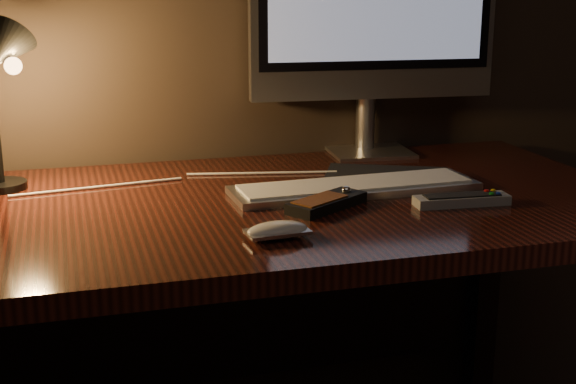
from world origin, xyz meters
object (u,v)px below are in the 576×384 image
object	(u,v)px
desk	(219,255)
desk_lamp	(2,75)
monitor	(375,0)
media_remote	(327,202)
mouse	(277,233)
tv_remote	(462,200)
keyboard	(355,187)

from	to	relation	value
desk	desk_lamp	xyz separation A→B (m)	(-0.39, 0.12, 0.36)
monitor	media_remote	xyz separation A→B (m)	(-0.25, -0.41, -0.35)
monitor	mouse	distance (m)	0.76
monitor	mouse	world-z (taller)	monitor
monitor	tv_remote	world-z (taller)	monitor
desk	tv_remote	bearing A→B (deg)	-26.44
monitor	media_remote	size ratio (longest dim) A/B	3.51
monitor	desk_lamp	size ratio (longest dim) A/B	1.77
media_remote	desk_lamp	bearing A→B (deg)	121.34
monitor	tv_remote	size ratio (longest dim) A/B	3.34
keyboard	tv_remote	bearing A→B (deg)	-44.93
mouse	media_remote	bearing A→B (deg)	42.54
desk	mouse	bearing A→B (deg)	-82.63
mouse	keyboard	bearing A→B (deg)	42.41
keyboard	desk_lamp	bearing A→B (deg)	162.66
mouse	media_remote	size ratio (longest dim) A/B	0.59
mouse	media_remote	world-z (taller)	media_remote
media_remote	desk_lamp	size ratio (longest dim) A/B	0.51
monitor	desk_lamp	distance (m)	0.83
media_remote	tv_remote	size ratio (longest dim) A/B	0.95
desk_lamp	desk	bearing A→B (deg)	-7.51
desk	mouse	world-z (taller)	mouse
desk	media_remote	size ratio (longest dim) A/B	9.28
media_remote	desk	bearing A→B (deg)	104.69
keyboard	desk_lamp	world-z (taller)	desk_lamp
monitor	media_remote	world-z (taller)	monitor
keyboard	mouse	xyz separation A→B (m)	(-0.22, -0.24, 0.00)
desk_lamp	keyboard	bearing A→B (deg)	-6.13
media_remote	mouse	bearing A→B (deg)	-165.03
monitor	desk_lamp	world-z (taller)	monitor
desk	mouse	xyz separation A→B (m)	(0.04, -0.30, 0.14)
media_remote	tv_remote	bearing A→B (deg)	-43.28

